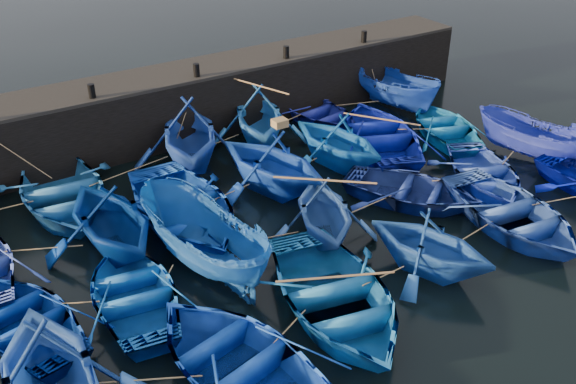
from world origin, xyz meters
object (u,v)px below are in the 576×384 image
boat_20 (48,377)px  wooden_crate (280,123)px  boat_13 (25,320)px  boat_8 (183,208)px

boat_20 → wooden_crate: 10.90m
boat_13 → wooden_crate: size_ratio=9.54×
boat_13 → wooden_crate: bearing=-175.7°
boat_8 → boat_20: size_ratio=1.23×
boat_8 → boat_13: bearing=-153.4°
boat_13 → boat_20: bearing=75.7°
boat_20 → wooden_crate: bearing=36.5°
boat_20 → wooden_crate: (9.15, 5.79, 1.23)m
boat_20 → boat_13: bearing=92.5°
boat_8 → wooden_crate: bearing=6.4°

